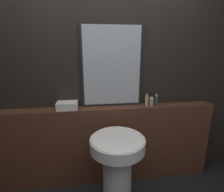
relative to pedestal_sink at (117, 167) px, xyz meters
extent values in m
cube|color=black|center=(-0.05, 0.58, 0.74)|extent=(8.00, 0.06, 2.50)
cube|color=#512D1E|center=(-0.05, 0.46, -0.03)|extent=(2.55, 0.17, 0.96)
cylinder|color=silver|center=(0.00, 0.00, -0.16)|extent=(0.28, 0.28, 0.70)
cylinder|color=silver|center=(0.00, 0.00, 0.25)|extent=(0.51, 0.51, 0.11)
torus|color=silver|center=(0.00, 0.00, 0.30)|extent=(0.49, 0.49, 0.02)
cube|color=black|center=(0.02, 0.53, 0.90)|extent=(0.68, 0.03, 0.92)
cube|color=#B2BCC6|center=(0.02, 0.52, 0.90)|extent=(0.63, 0.02, 0.87)
cube|color=silver|center=(-0.49, 0.46, 0.49)|extent=(0.23, 0.15, 0.08)
cylinder|color=#C6B284|center=(0.42, 0.46, 0.50)|extent=(0.04, 0.04, 0.12)
cylinder|color=tan|center=(0.42, 0.46, 0.58)|extent=(0.03, 0.03, 0.03)
cylinder|color=gray|center=(0.48, 0.46, 0.49)|extent=(0.05, 0.05, 0.08)
cylinder|color=silver|center=(0.48, 0.46, 0.54)|extent=(0.04, 0.04, 0.02)
cylinder|color=#2D4C3D|center=(0.54, 0.46, 0.50)|extent=(0.04, 0.04, 0.11)
cylinder|color=tan|center=(0.54, 0.46, 0.57)|extent=(0.03, 0.03, 0.02)
camera|label=1|loc=(-0.24, -1.41, 1.10)|focal=28.00mm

